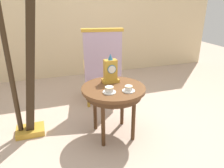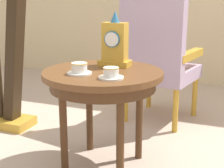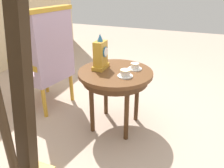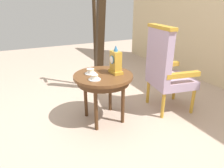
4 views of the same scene
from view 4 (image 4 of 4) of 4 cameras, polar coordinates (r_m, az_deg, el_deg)
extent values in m
plane|color=#BCA38E|center=(2.60, -0.88, -10.07)|extent=(10.00, 10.00, 0.00)
cylinder|color=brown|center=(2.36, -2.52, 2.30)|extent=(0.71, 0.71, 0.03)
cylinder|color=#482B16|center=(2.38, -2.49, 1.11)|extent=(0.62, 0.62, 0.07)
cylinder|color=#482B16|center=(2.41, 3.12, -5.10)|extent=(0.04, 0.04, 0.57)
cylinder|color=#482B16|center=(2.69, -0.54, -2.05)|extent=(0.04, 0.04, 0.57)
cylinder|color=#482B16|center=(2.57, -7.56, -3.46)|extent=(0.04, 0.04, 0.57)
cylinder|color=#482B16|center=(2.28, -4.61, -6.89)|extent=(0.04, 0.04, 0.57)
cylinder|color=white|center=(2.39, -6.13, 2.99)|extent=(0.14, 0.14, 0.01)
cylinder|color=white|center=(2.38, -6.16, 3.72)|extent=(0.09, 0.09, 0.05)
torus|color=gold|center=(2.37, -6.19, 4.27)|extent=(0.09, 0.09, 0.00)
cylinder|color=white|center=(2.20, -5.00, 1.32)|extent=(0.14, 0.14, 0.01)
cylinder|color=white|center=(2.19, -5.03, 2.06)|extent=(0.08, 0.08, 0.05)
torus|color=gold|center=(2.18, -5.05, 2.61)|extent=(0.09, 0.09, 0.00)
cube|color=gold|center=(2.40, 1.05, 3.55)|extent=(0.19, 0.11, 0.04)
cube|color=gold|center=(2.36, 1.07, 6.61)|extent=(0.14, 0.09, 0.23)
cylinder|color=teal|center=(2.33, -0.04, 6.94)|extent=(0.10, 0.01, 0.10)
cylinder|color=white|center=(2.33, -0.17, 6.92)|extent=(0.08, 0.00, 0.08)
cone|color=teal|center=(2.32, 1.10, 10.18)|extent=(0.06, 0.06, 0.07)
cube|color=#B299B7|center=(2.82, 16.51, 0.86)|extent=(0.61, 0.61, 0.11)
cube|color=#B299B7|center=(2.60, 13.25, 8.09)|extent=(0.53, 0.18, 0.64)
cube|color=gold|center=(2.55, 13.94, 15.53)|extent=(0.57, 0.20, 0.04)
cube|color=gold|center=(2.59, 19.53, 2.46)|extent=(0.16, 0.47, 0.06)
cube|color=gold|center=(2.96, 14.55, 5.41)|extent=(0.16, 0.47, 0.06)
cylinder|color=gold|center=(2.87, 22.04, -4.55)|extent=(0.04, 0.04, 0.35)
cylinder|color=gold|center=(3.19, 17.39, -1.22)|extent=(0.04, 0.04, 0.35)
cylinder|color=gold|center=(2.64, 14.36, -5.95)|extent=(0.04, 0.04, 0.35)
cylinder|color=gold|center=(2.98, 10.25, -2.18)|extent=(0.04, 0.04, 0.35)
cube|color=gold|center=(3.48, -3.83, -0.71)|extent=(0.32, 0.24, 0.07)
cylinder|color=#332314|center=(3.34, -4.89, 13.11)|extent=(0.06, 0.06, 1.59)
cube|color=black|center=(3.17, -3.47, 11.38)|extent=(0.28, 0.11, 1.46)
camera|label=1|loc=(2.97, -52.34, 16.48)|focal=34.45mm
camera|label=2|loc=(1.58, -58.48, -1.68)|focal=54.44mm
camera|label=3|loc=(3.88, -24.97, 20.30)|focal=36.23mm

